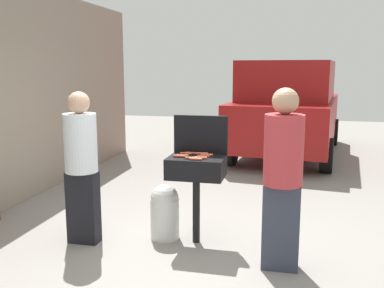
{
  "coord_description": "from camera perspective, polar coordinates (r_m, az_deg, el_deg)",
  "views": [
    {
      "loc": [
        1.06,
        -4.23,
        1.9
      ],
      "look_at": [
        -0.09,
        0.7,
        1.0
      ],
      "focal_mm": 40.83,
      "sensor_mm": 36.0,
      "label": 1
    }
  ],
  "objects": [
    {
      "name": "ground_plane",
      "position": [
        4.76,
        -0.91,
        -13.47
      ],
      "size": [
        24.0,
        24.0,
        0.0
      ],
      "primitive_type": "plane",
      "color": "gray"
    },
    {
      "name": "house_wall_side",
      "position": [
        6.49,
        -23.19,
        5.96
      ],
      "size": [
        0.24,
        8.0,
        3.05
      ],
      "primitive_type": "cube",
      "color": "gray",
      "rests_on": "ground"
    },
    {
      "name": "bbq_grill",
      "position": [
        4.67,
        0.57,
        -3.46
      ],
      "size": [
        0.6,
        0.44,
        0.95
      ],
      "color": "black",
      "rests_on": "ground"
    },
    {
      "name": "grill_lid_open",
      "position": [
        4.81,
        1.15,
        1.25
      ],
      "size": [
        0.6,
        0.05,
        0.42
      ],
      "primitive_type": "cube",
      "color": "black",
      "rests_on": "bbq_grill"
    },
    {
      "name": "hot_dog_0",
      "position": [
        4.67,
        -1.23,
        -1.49
      ],
      "size": [
        0.13,
        0.03,
        0.03
      ],
      "primitive_type": "cylinder",
      "rotation": [
        0.0,
        1.57,
        -0.02
      ],
      "color": "#C6593D",
      "rests_on": "bbq_grill"
    },
    {
      "name": "hot_dog_1",
      "position": [
        4.62,
        -1.67,
        -1.6
      ],
      "size": [
        0.13,
        0.03,
        0.03
      ],
      "primitive_type": "cylinder",
      "rotation": [
        0.0,
        1.57,
        0.02
      ],
      "color": "#AD4228",
      "rests_on": "bbq_grill"
    },
    {
      "name": "hot_dog_2",
      "position": [
        4.77,
        -0.76,
        -1.24
      ],
      "size": [
        0.13,
        0.03,
        0.03
      ],
      "primitive_type": "cylinder",
      "rotation": [
        0.0,
        1.57,
        -0.06
      ],
      "color": "#B74C33",
      "rests_on": "bbq_grill"
    },
    {
      "name": "hot_dog_3",
      "position": [
        4.76,
        1.34,
        -1.25
      ],
      "size": [
        0.13,
        0.03,
        0.03
      ],
      "primitive_type": "cylinder",
      "rotation": [
        0.0,
        1.57,
        0.05
      ],
      "color": "#C6593D",
      "rests_on": "bbq_grill"
    },
    {
      "name": "hot_dog_4",
      "position": [
        4.54,
        1.15,
        -1.82
      ],
      "size": [
        0.13,
        0.03,
        0.03
      ],
      "primitive_type": "cylinder",
      "rotation": [
        0.0,
        1.57,
        0.07
      ],
      "color": "#C6593D",
      "rests_on": "bbq_grill"
    },
    {
      "name": "hot_dog_5",
      "position": [
        4.69,
        1.94,
        -1.42
      ],
      "size": [
        0.13,
        0.04,
        0.03
      ],
      "primitive_type": "cylinder",
      "rotation": [
        0.0,
        1.57,
        0.07
      ],
      "color": "#C6593D",
      "rests_on": "bbq_grill"
    },
    {
      "name": "hot_dog_6",
      "position": [
        4.78,
        -0.06,
        -1.2
      ],
      "size": [
        0.13,
        0.03,
        0.03
      ],
      "primitive_type": "cylinder",
      "rotation": [
        0.0,
        1.57,
        -0.05
      ],
      "color": "#AD4228",
      "rests_on": "bbq_grill"
    },
    {
      "name": "hot_dog_7",
      "position": [
        4.48,
        0.5,
        -1.97
      ],
      "size": [
        0.13,
        0.03,
        0.03
      ],
      "primitive_type": "cylinder",
      "rotation": [
        0.0,
        1.57,
        0.02
      ],
      "color": "#C6593D",
      "rests_on": "bbq_grill"
    },
    {
      "name": "hot_dog_8",
      "position": [
        4.62,
        1.49,
        -1.6
      ],
      "size": [
        0.13,
        0.03,
        0.03
      ],
      "primitive_type": "cylinder",
      "rotation": [
        0.0,
        1.57,
        0.01
      ],
      "color": "#AD4228",
      "rests_on": "bbq_grill"
    },
    {
      "name": "hot_dog_9",
      "position": [
        4.53,
        -0.07,
        -1.85
      ],
      "size": [
        0.13,
        0.03,
        0.03
      ],
      "primitive_type": "cylinder",
      "rotation": [
        0.0,
        1.57,
        0.03
      ],
      "color": "#C6593D",
      "rests_on": "bbq_grill"
    },
    {
      "name": "propane_tank",
      "position": [
        4.92,
        -3.58,
        -8.66
      ],
      "size": [
        0.32,
        0.32,
        0.62
      ],
      "color": "silver",
      "rests_on": "ground"
    },
    {
      "name": "person_left",
      "position": [
        4.8,
        -14.25,
        -2.34
      ],
      "size": [
        0.35,
        0.35,
        1.65
      ],
      "rotation": [
        0.0,
        0.0,
        0.01
      ],
      "color": "black",
      "rests_on": "ground"
    },
    {
      "name": "person_right",
      "position": [
        4.11,
        11.77,
        -3.76
      ],
      "size": [
        0.36,
        0.36,
        1.72
      ],
      "rotation": [
        0.0,
        0.0,
        3.27
      ],
      "color": "#333847",
      "rests_on": "ground"
    },
    {
      "name": "parked_minivan",
      "position": [
        9.7,
        12.48,
        4.65
      ],
      "size": [
        2.44,
        4.59,
        2.02
      ],
      "rotation": [
        0.0,
        0.0,
        3.03
      ],
      "color": "maroon",
      "rests_on": "ground"
    }
  ]
}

